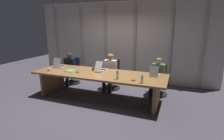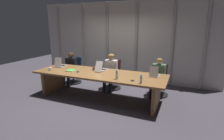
# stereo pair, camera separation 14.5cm
# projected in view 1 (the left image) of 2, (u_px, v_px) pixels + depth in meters

# --- Properties ---
(ground_plane) EXTENTS (13.72, 13.72, 0.00)m
(ground_plane) POSITION_uv_depth(u_px,v_px,m) (99.00, 98.00, 5.14)
(ground_plane) COLOR #47424C
(conference_table) EXTENTS (3.75, 1.18, 0.76)m
(conference_table) POSITION_uv_depth(u_px,v_px,m) (99.00, 78.00, 4.99)
(conference_table) COLOR olive
(conference_table) RESTS_ON ground_plane
(curtain_backdrop) EXTENTS (6.86, 0.16, 2.91)m
(curtain_backdrop) POSITION_uv_depth(u_px,v_px,m) (121.00, 42.00, 6.61)
(curtain_backdrop) COLOR beige
(curtain_backdrop) RESTS_ON ground_plane
(laptop_left_end) EXTENTS (0.28, 0.44, 0.32)m
(laptop_left_end) POSITION_uv_depth(u_px,v_px,m) (59.00, 65.00, 5.66)
(laptop_left_end) COLOR #BCBCC1
(laptop_left_end) RESTS_ON conference_table
(laptop_left_mid) EXTENTS (0.23, 0.50, 0.31)m
(laptop_left_mid) POSITION_uv_depth(u_px,v_px,m) (101.00, 69.00, 5.19)
(laptop_left_mid) COLOR beige
(laptop_left_mid) RESTS_ON conference_table
(laptop_center) EXTENTS (0.24, 0.38, 0.30)m
(laptop_center) POSITION_uv_depth(u_px,v_px,m) (155.00, 74.00, 4.64)
(laptop_center) COLOR #BCBCC1
(laptop_center) RESTS_ON conference_table
(office_chair_left_end) EXTENTS (0.60, 0.61, 0.93)m
(office_chair_left_end) POSITION_uv_depth(u_px,v_px,m) (73.00, 74.00, 6.44)
(office_chair_left_end) COLOR navy
(office_chair_left_end) RESTS_ON ground_plane
(office_chair_left_mid) EXTENTS (0.60, 0.60, 0.95)m
(office_chair_left_mid) POSITION_uv_depth(u_px,v_px,m) (112.00, 78.00, 5.91)
(office_chair_left_mid) COLOR #511E19
(office_chair_left_mid) RESTS_ON ground_plane
(office_chair_center) EXTENTS (0.60, 0.60, 0.93)m
(office_chair_center) POSITION_uv_depth(u_px,v_px,m) (158.00, 83.00, 5.38)
(office_chair_center) COLOR #511E19
(office_chair_center) RESTS_ON ground_plane
(person_left_end) EXTENTS (0.40, 0.55, 1.12)m
(person_left_end) POSITION_uv_depth(u_px,v_px,m) (69.00, 67.00, 6.24)
(person_left_end) COLOR black
(person_left_end) RESTS_ON ground_plane
(person_left_mid) EXTENTS (0.43, 0.57, 1.18)m
(person_left_mid) POSITION_uv_depth(u_px,v_px,m) (110.00, 69.00, 5.69)
(person_left_mid) COLOR silver
(person_left_mid) RESTS_ON ground_plane
(person_center) EXTENTS (0.42, 0.57, 1.14)m
(person_center) POSITION_uv_depth(u_px,v_px,m) (157.00, 75.00, 5.17)
(person_center) COLOR #4C6B4C
(person_center) RESTS_ON ground_plane
(water_bottle_primary) EXTENTS (0.06, 0.06, 0.20)m
(water_bottle_primary) POSITION_uv_depth(u_px,v_px,m) (142.00, 79.00, 4.07)
(water_bottle_primary) COLOR #ADD1B2
(water_bottle_primary) RESTS_ON conference_table
(water_bottle_secondary) EXTENTS (0.07, 0.07, 0.25)m
(water_bottle_secondary) POSITION_uv_depth(u_px,v_px,m) (117.00, 75.00, 4.37)
(water_bottle_secondary) COLOR #ADD1B2
(water_bottle_secondary) RESTS_ON conference_table
(coffee_mug_near) EXTENTS (0.13, 0.09, 0.09)m
(coffee_mug_near) POSITION_uv_depth(u_px,v_px,m) (94.00, 69.00, 5.24)
(coffee_mug_near) COLOR brown
(coffee_mug_near) RESTS_ON conference_table
(coffee_mug_far) EXTENTS (0.13, 0.08, 0.10)m
(coffee_mug_far) POSITION_uv_depth(u_px,v_px,m) (49.00, 70.00, 5.15)
(coffee_mug_far) COLOR white
(coffee_mug_far) RESTS_ON conference_table
(conference_mic_left_side) EXTENTS (0.11, 0.11, 0.03)m
(conference_mic_left_side) POSITION_uv_depth(u_px,v_px,m) (133.00, 80.00, 4.27)
(conference_mic_left_side) COLOR black
(conference_mic_left_side) RESTS_ON conference_table
(conference_mic_middle) EXTENTS (0.11, 0.11, 0.03)m
(conference_mic_middle) POSITION_uv_depth(u_px,v_px,m) (77.00, 72.00, 5.03)
(conference_mic_middle) COLOR black
(conference_mic_middle) RESTS_ON conference_table
(spiral_notepad) EXTENTS (0.26, 0.33, 0.03)m
(spiral_notepad) POSITION_uv_depth(u_px,v_px,m) (70.00, 71.00, 5.19)
(spiral_notepad) COLOR #4CB74C
(spiral_notepad) RESTS_ON conference_table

